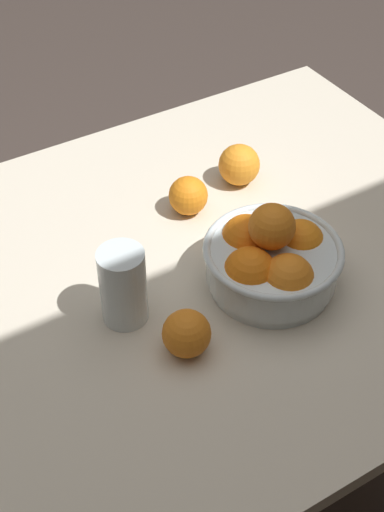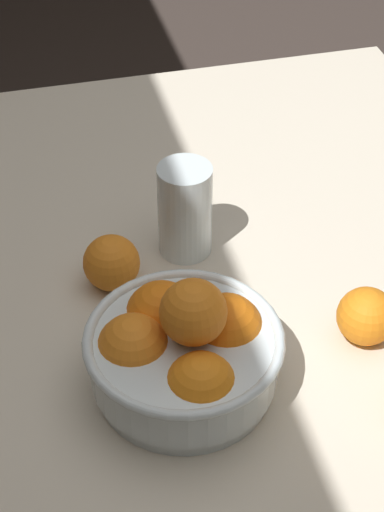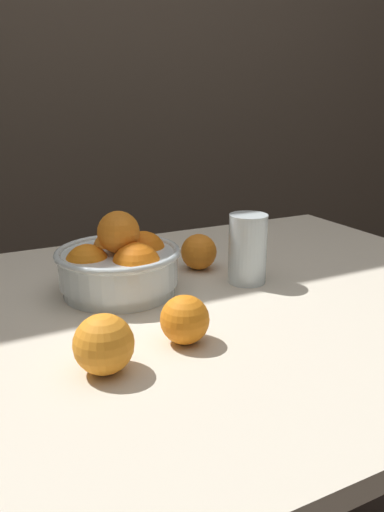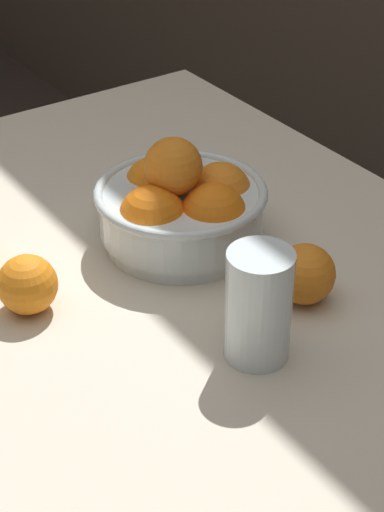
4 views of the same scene
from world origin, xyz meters
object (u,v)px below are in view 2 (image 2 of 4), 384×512
Objects in this scene: fruit_bowl at (183,350)px; orange_loose_aside at (111,263)px; orange_loose_near_bowl at (366,316)px; juice_glass at (185,214)px.

orange_loose_aside is at bearing 14.97° from fruit_bowl.
juice_glass is at bearing 38.34° from orange_loose_near_bowl.
fruit_bowl is 1.70× the size of juice_glass.
fruit_bowl is at bearing 94.33° from orange_loose_near_bowl.
orange_loose_aside reaches higher than orange_loose_near_bowl.
juice_glass is 0.12m from orange_loose_aside.
fruit_bowl is 3.13× the size of orange_loose_near_bowl.
fruit_bowl reaches higher than juice_glass.
orange_loose_aside is (0.16, 0.27, 0.00)m from orange_loose_near_bowl.
orange_loose_near_bowl is at bearing -121.10° from orange_loose_aside.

